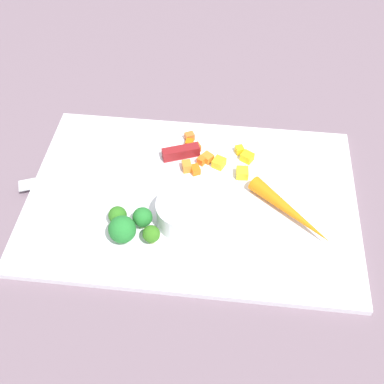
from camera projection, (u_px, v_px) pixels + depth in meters
The scene contains 20 objects.
ground_plane at pixel (192, 200), 0.81m from camera, with size 4.00×4.00×0.00m, color slate.
cutting_board at pixel (192, 198), 0.80m from camera, with size 0.56×0.37×0.01m, color white.
prep_bowl at pixel (183, 212), 0.75m from camera, with size 0.09×0.09×0.04m, color silver.
chef_knife at pixel (145, 160), 0.84m from camera, with size 0.31×0.14×0.02m.
whole_carrot at pixel (290, 211), 0.76m from camera, with size 0.03×0.03×0.17m, color orange.
carrot_dice_0 at pixel (189, 143), 0.87m from camera, with size 0.01×0.01×0.01m, color orange.
carrot_dice_1 at pixel (196, 148), 0.86m from camera, with size 0.02×0.02×0.01m, color orange.
carrot_dice_2 at pixel (207, 158), 0.85m from camera, with size 0.02×0.02×0.01m, color orange.
carrot_dice_3 at pixel (201, 161), 0.84m from camera, with size 0.01×0.01×0.01m, color orange.
carrot_dice_4 at pixel (197, 170), 0.83m from camera, with size 0.02×0.01×0.01m, color orange.
carrot_dice_5 at pixel (190, 137), 0.88m from camera, with size 0.02×0.01×0.01m, color orange.
carrot_dice_6 at pixel (187, 166), 0.83m from camera, with size 0.02×0.02×0.02m, color orange.
pepper_dice_0 at pixel (240, 150), 0.86m from camera, with size 0.01×0.01×0.01m, color yellow.
pepper_dice_1 at pixel (242, 173), 0.82m from camera, with size 0.02×0.02×0.02m, color yellow.
pepper_dice_2 at pixel (247, 157), 0.84m from camera, with size 0.02×0.02×0.02m, color yellow.
pepper_dice_3 at pixel (219, 163), 0.84m from camera, with size 0.02×0.02×0.02m, color yellow.
broccoli_floret_0 at pixel (122, 230), 0.72m from camera, with size 0.04×0.04×0.05m.
broccoli_floret_1 at pixel (151, 234), 0.72m from camera, with size 0.03×0.03×0.03m.
broccoli_floret_2 at pixel (143, 217), 0.74m from camera, with size 0.03×0.03×0.04m.
broccoli_floret_3 at pixel (118, 216), 0.75m from camera, with size 0.03×0.03×0.04m.
Camera 1 is at (-0.06, 0.50, 0.63)m, focal length 43.60 mm.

